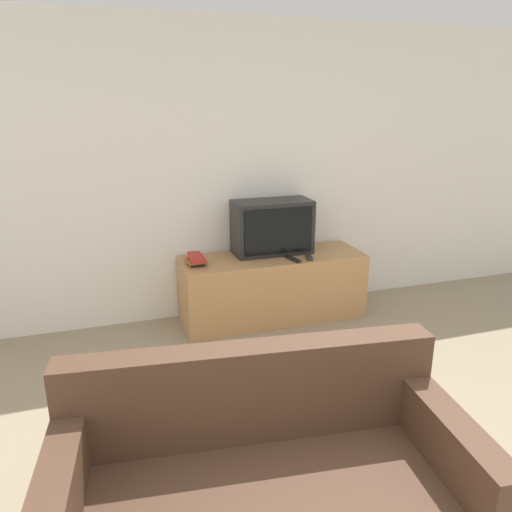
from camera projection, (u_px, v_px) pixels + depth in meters
The scene contains 7 objects.
wall_back at pixel (232, 174), 4.45m from camera, with size 9.00×0.06×2.60m.
tv_stand at pixel (273, 287), 4.54m from camera, with size 1.65×0.55×0.60m.
television at pixel (272, 227), 4.49m from camera, with size 0.70×0.34×0.48m.
couch at pixel (264, 501), 2.14m from camera, with size 1.82×1.06×0.87m.
book_stack at pixel (196, 259), 4.21m from camera, with size 0.17×0.21×0.09m.
remote_on_stand at pixel (293, 259), 4.33m from camera, with size 0.08×0.19×0.02m.
remote_secondary at pixel (309, 257), 4.38m from camera, with size 0.08×0.15×0.02m.
Camera 1 is at (-1.19, -1.28, 1.94)m, focal length 35.00 mm.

